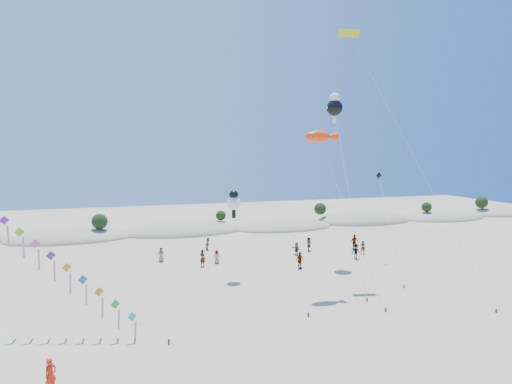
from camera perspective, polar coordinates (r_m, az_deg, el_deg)
The scene contains 9 objects.
ground at distance 25.28m, azimuth 5.20°, elevation -23.72°, with size 160.00×160.00×0.00m, color gray.
dune_ridge at distance 67.34m, azimuth -8.78°, elevation -5.13°, with size 145.30×11.49×5.57m.
fish_kite at distance 38.45m, azimuth 8.71°, elevation 7.27°, with size 3.84×7.64×14.17m.
cartoon_kite_low at distance 41.48m, azimuth -2.97°, elevation -1.28°, with size 3.50×12.28×8.61m.
cartoon_kite_high at distance 49.08m, azimuth 10.44°, elevation 11.21°, with size 4.70×14.25×18.83m.
parafoil_kite at distance 45.20m, azimuth 12.71°, elevation 19.19°, with size 6.64×14.14×24.27m.
dark_kite at distance 47.63m, azimuth 16.90°, elevation -1.73°, with size 4.29×10.47×10.05m.
flyer_foreground at distance 26.06m, azimuth -25.70°, elevation -21.13°, with size 0.64×0.42×1.75m, color red.
beachgoers at distance 50.89m, azimuth 4.42°, elevation -7.66°, with size 24.86×12.11×1.87m.
Camera 1 is at (-8.51, -20.40, 12.27)m, focal length 30.00 mm.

